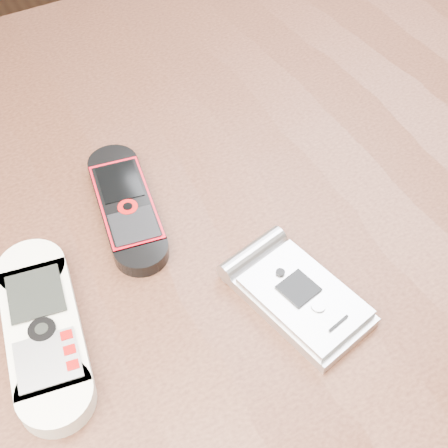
# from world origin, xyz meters

# --- Properties ---
(table) EXTENTS (1.20, 0.80, 0.75)m
(table) POSITION_xyz_m (0.00, 0.00, 0.64)
(table) COLOR black
(table) RESTS_ON ground
(nokia_white) EXTENTS (0.08, 0.16, 0.02)m
(nokia_white) POSITION_xyz_m (-0.15, -0.02, 0.76)
(nokia_white) COLOR white
(nokia_white) RESTS_ON table
(nokia_black_red) EXTENTS (0.07, 0.15, 0.01)m
(nokia_black_red) POSITION_xyz_m (-0.06, 0.06, 0.76)
(nokia_black_red) COLOR black
(nokia_black_red) RESTS_ON table
(motorola_razr) EXTENTS (0.08, 0.12, 0.02)m
(motorola_razr) POSITION_xyz_m (0.02, -0.09, 0.76)
(motorola_razr) COLOR #B5B5B9
(motorola_razr) RESTS_ON table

